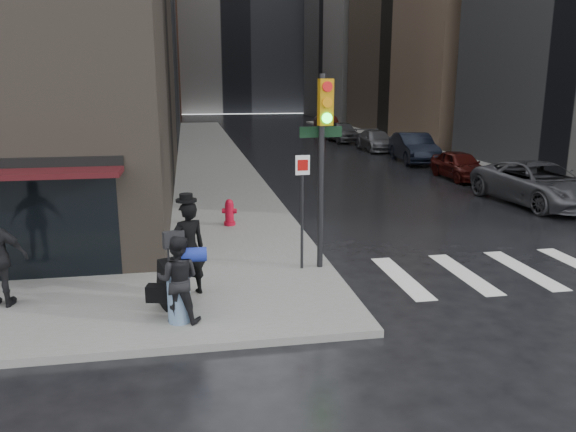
# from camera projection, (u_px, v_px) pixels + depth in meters

# --- Properties ---
(ground) EXTENTS (140.00, 140.00, 0.00)m
(ground) POSITION_uv_depth(u_px,v_px,m) (261.00, 304.00, 11.78)
(ground) COLOR black
(ground) RESTS_ON ground
(sidewalk_left) EXTENTS (4.00, 50.00, 0.15)m
(sidewalk_left) POSITION_uv_depth(u_px,v_px,m) (209.00, 150.00, 37.60)
(sidewalk_left) COLOR slate
(sidewalk_left) RESTS_ON ground
(sidewalk_right) EXTENTS (3.00, 50.00, 0.15)m
(sidewalk_right) POSITION_uv_depth(u_px,v_px,m) (400.00, 146.00, 39.92)
(sidewalk_right) COLOR slate
(sidewalk_right) RESTS_ON ground
(crosswalk) EXTENTS (8.50, 3.00, 0.01)m
(crosswalk) POSITION_uv_depth(u_px,v_px,m) (553.00, 268.00, 14.02)
(crosswalk) COLOR silver
(crosswalk) RESTS_ON ground
(bldg_left_far) EXTENTS (22.00, 20.00, 26.00)m
(bldg_left_far) POSITION_uv_depth(u_px,v_px,m) (81.00, 7.00, 65.85)
(bldg_left_far) COLOR brown
(bldg_left_far) RESTS_ON ground
(bldg_right_far) EXTENTS (22.00, 20.00, 25.00)m
(bldg_right_far) POSITION_uv_depth(u_px,v_px,m) (408.00, 15.00, 68.83)
(bldg_right_far) COLOR gray
(bldg_right_far) RESTS_ON ground
(bldg_distant) EXTENTS (40.00, 12.00, 32.00)m
(bldg_distant) POSITION_uv_depth(u_px,v_px,m) (232.00, 3.00, 83.72)
(bldg_distant) COLOR gray
(bldg_distant) RESTS_ON ground
(man_overcoat) EXTENTS (1.12, 1.45, 2.21)m
(man_overcoat) POSITION_uv_depth(u_px,v_px,m) (184.00, 254.00, 11.54)
(man_overcoat) COLOR black
(man_overcoat) RESTS_ON ground
(man_jeans) EXTENTS (1.17, 0.80, 1.67)m
(man_jeans) POSITION_uv_depth(u_px,v_px,m) (178.00, 279.00, 10.36)
(man_jeans) COLOR black
(man_jeans) RESTS_ON ground
(traffic_light) EXTENTS (1.14, 0.54, 4.57)m
(traffic_light) POSITION_uv_depth(u_px,v_px,m) (321.00, 146.00, 12.87)
(traffic_light) COLOR black
(traffic_light) RESTS_ON ground
(fire_hydrant) EXTENTS (0.48, 0.36, 0.83)m
(fire_hydrant) POSITION_uv_depth(u_px,v_px,m) (229.00, 214.00, 17.54)
(fire_hydrant) COLOR #AD0A22
(fire_hydrant) RESTS_ON ground
(parked_car_0) EXTENTS (3.10, 5.91, 1.59)m
(parked_car_0) POSITION_uv_depth(u_px,v_px,m) (539.00, 184.00, 21.10)
(parked_car_0) COLOR #45454B
(parked_car_0) RESTS_ON ground
(parked_car_1) EXTENTS (1.59, 3.93, 1.34)m
(parked_car_1) POSITION_uv_depth(u_px,v_px,m) (460.00, 165.00, 26.67)
(parked_car_1) COLOR #3E0F0C
(parked_car_1) RESTS_ON ground
(parked_car_2) EXTENTS (2.27, 5.19, 1.66)m
(parked_car_2) POSITION_uv_depth(u_px,v_px,m) (414.00, 148.00, 32.22)
(parked_car_2) COLOR black
(parked_car_2) RESTS_ON ground
(parked_car_3) EXTENTS (1.94, 4.61, 1.33)m
(parked_car_3) POSITION_uv_depth(u_px,v_px,m) (376.00, 141.00, 37.80)
(parked_car_3) COLOR #525257
(parked_car_3) RESTS_ON ground
(parked_car_4) EXTENTS (1.85, 4.52, 1.54)m
(parked_car_4) POSITION_uv_depth(u_px,v_px,m) (343.00, 132.00, 43.23)
(parked_car_4) COLOR #454549
(parked_car_4) RESTS_ON ground
(parked_car_5) EXTENTS (1.97, 4.90, 1.58)m
(parked_car_5) POSITION_uv_depth(u_px,v_px,m) (327.00, 126.00, 48.84)
(parked_car_5) COLOR #40120C
(parked_car_5) RESTS_ON ground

